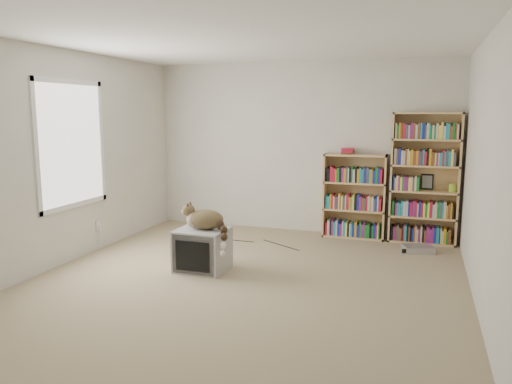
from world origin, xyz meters
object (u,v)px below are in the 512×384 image
(dvd_player, at_px, (418,249))
(bookcase_tall, at_px, (424,181))
(crt_tv, at_px, (203,250))
(cat, at_px, (208,223))
(bookcase_short, at_px, (355,200))

(dvd_player, bearing_deg, bookcase_tall, 68.09)
(crt_tv, bearing_deg, cat, -11.84)
(crt_tv, distance_m, bookcase_short, 2.54)
(bookcase_tall, bearing_deg, bookcase_short, 179.92)
(cat, bearing_deg, bookcase_tall, 37.07)
(cat, bearing_deg, crt_tv, 161.48)
(cat, bearing_deg, bookcase_short, 51.74)
(bookcase_short, distance_m, dvd_player, 1.16)
(crt_tv, bearing_deg, bookcase_short, 56.68)
(crt_tv, relative_size, cat, 0.88)
(crt_tv, height_order, bookcase_tall, bookcase_tall)
(bookcase_tall, bearing_deg, cat, -137.25)
(bookcase_tall, distance_m, bookcase_short, 0.98)
(cat, xyz_separation_m, bookcase_short, (1.34, 2.10, -0.02))
(bookcase_tall, xyz_separation_m, dvd_player, (-0.03, -0.55, -0.80))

